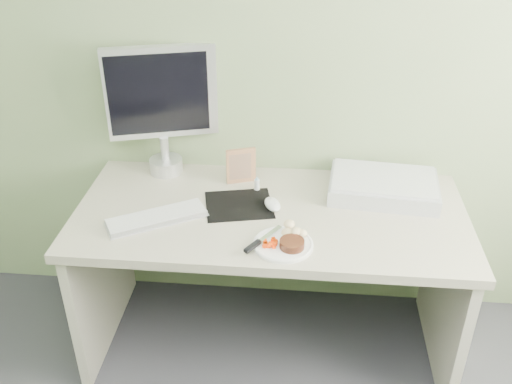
# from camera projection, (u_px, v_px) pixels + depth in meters

# --- Properties ---
(wall_back) EXTENTS (3.50, 0.00, 3.50)m
(wall_back) POSITION_uv_depth(u_px,v_px,m) (279.00, 35.00, 2.33)
(wall_back) COLOR gray
(wall_back) RESTS_ON floor
(desk) EXTENTS (1.60, 0.75, 0.73)m
(desk) POSITION_uv_depth(u_px,v_px,m) (270.00, 247.00, 2.42)
(desk) COLOR #B5AD98
(desk) RESTS_ON floor
(plate) EXTENTS (0.23, 0.23, 0.01)m
(plate) POSITION_uv_depth(u_px,v_px,m) (283.00, 244.00, 2.12)
(plate) COLOR white
(plate) RESTS_ON desk
(steak) EXTENTS (0.11, 0.11, 0.03)m
(steak) POSITION_uv_depth(u_px,v_px,m) (292.00, 244.00, 2.09)
(steak) COLOR black
(steak) RESTS_ON plate
(potato_pile) EXTENTS (0.10, 0.09, 0.05)m
(potato_pile) POSITION_uv_depth(u_px,v_px,m) (294.00, 231.00, 2.14)
(potato_pile) COLOR tan
(potato_pile) RESTS_ON plate
(carrot_heap) EXTENTS (0.06, 0.06, 0.03)m
(carrot_heap) POSITION_uv_depth(u_px,v_px,m) (270.00, 241.00, 2.10)
(carrot_heap) COLOR #FB3D05
(carrot_heap) RESTS_ON plate
(steak_knife) EXTENTS (0.13, 0.19, 0.02)m
(steak_knife) POSITION_uv_depth(u_px,v_px,m) (258.00, 242.00, 2.10)
(steak_knife) COLOR silver
(steak_knife) RESTS_ON plate
(mousepad) EXTENTS (0.32, 0.29, 0.00)m
(mousepad) POSITION_uv_depth(u_px,v_px,m) (239.00, 205.00, 2.37)
(mousepad) COLOR black
(mousepad) RESTS_ON desk
(keyboard) EXTENTS (0.39, 0.29, 0.02)m
(keyboard) POSITION_uv_depth(u_px,v_px,m) (157.00, 217.00, 2.26)
(keyboard) COLOR white
(keyboard) RESTS_ON desk
(computer_mouse) EXTENTS (0.10, 0.12, 0.04)m
(computer_mouse) POSITION_uv_depth(u_px,v_px,m) (272.00, 204.00, 2.34)
(computer_mouse) COLOR white
(computer_mouse) RESTS_ON desk
(photo_frame) EXTENTS (0.13, 0.06, 0.16)m
(photo_frame) POSITION_uv_depth(u_px,v_px,m) (241.00, 166.00, 2.50)
(photo_frame) COLOR #9A6547
(photo_frame) RESTS_ON desk
(eyedrop_bottle) EXTENTS (0.02, 0.02, 0.07)m
(eyedrop_bottle) POSITION_uv_depth(u_px,v_px,m) (257.00, 184.00, 2.46)
(eyedrop_bottle) COLOR white
(eyedrop_bottle) RESTS_ON desk
(scanner) EXTENTS (0.48, 0.34, 0.07)m
(scanner) POSITION_uv_depth(u_px,v_px,m) (383.00, 187.00, 2.43)
(scanner) COLOR #ABAFB3
(scanner) RESTS_ON desk
(monitor) EXTENTS (0.47, 0.19, 0.58)m
(monitor) POSITION_uv_depth(u_px,v_px,m) (162.00, 103.00, 2.47)
(monitor) COLOR silver
(monitor) RESTS_ON desk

